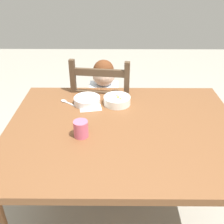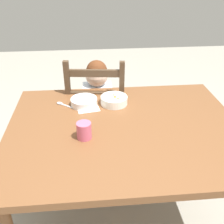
{
  "view_description": "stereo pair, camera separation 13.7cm",
  "coord_description": "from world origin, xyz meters",
  "views": [
    {
      "loc": [
        -0.06,
        -1.28,
        1.6
      ],
      "look_at": [
        -0.07,
        0.08,
        0.81
      ],
      "focal_mm": 42.86,
      "sensor_mm": 36.0,
      "label": 1
    },
    {
      "loc": [
        -0.19,
        -1.27,
        1.6
      ],
      "look_at": [
        -0.07,
        0.08,
        0.81
      ],
      "focal_mm": 42.86,
      "sensor_mm": 36.0,
      "label": 2
    }
  ],
  "objects": [
    {
      "name": "bowl_of_carrots",
      "position": [
        -0.04,
        0.28,
        0.79
      ],
      "size": [
        0.18,
        0.18,
        0.05
      ],
      "color": "white",
      "rests_on": "dining_table"
    },
    {
      "name": "dining_table",
      "position": [
        0.0,
        0.0,
        0.67
      ],
      "size": [
        1.35,
        1.05,
        0.76
      ],
      "color": "brown",
      "rests_on": "ground"
    },
    {
      "name": "dining_chair",
      "position": [
        -0.14,
        0.57,
        0.47
      ],
      "size": [
        0.47,
        0.47,
        1.0
      ],
      "color": "#4B3826",
      "rests_on": "ground"
    },
    {
      "name": "ground_plane",
      "position": [
        0.0,
        0.0,
        0.0
      ],
      "size": [
        8.0,
        8.0,
        0.0
      ],
      "primitive_type": "plane",
      "color": "#9B978A"
    },
    {
      "name": "drinking_cup",
      "position": [
        -0.23,
        -0.09,
        0.81
      ],
      "size": [
        0.08,
        0.08,
        0.09
      ],
      "primitive_type": "cylinder",
      "color": "#D25D7C",
      "rests_on": "dining_table"
    },
    {
      "name": "spoon",
      "position": [
        -0.38,
        0.3,
        0.77
      ],
      "size": [
        0.12,
        0.1,
        0.01
      ],
      "color": "silver",
      "rests_on": "dining_table"
    },
    {
      "name": "bowl_of_peas",
      "position": [
        -0.23,
        0.28,
        0.79
      ],
      "size": [
        0.17,
        0.17,
        0.05
      ],
      "color": "white",
      "rests_on": "dining_table"
    },
    {
      "name": "child_figure",
      "position": [
        -0.13,
        0.57,
        0.63
      ],
      "size": [
        0.32,
        0.31,
        0.95
      ],
      "color": "silver",
      "rests_on": "ground"
    },
    {
      "name": "paper_napkin",
      "position": [
        -0.21,
        0.23,
        0.76
      ],
      "size": [
        0.16,
        0.15,
        0.0
      ],
      "primitive_type": "cube",
      "rotation": [
        0.0,
        0.0,
        0.18
      ],
      "color": "white",
      "rests_on": "dining_table"
    }
  ]
}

